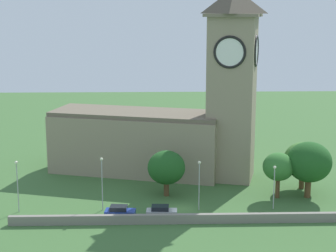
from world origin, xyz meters
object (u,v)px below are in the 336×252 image
object	(u,v)px
car_blue	(120,212)
streetlamp_west_mid	(102,176)
streetlamp_central	(199,178)
tree_churchyard	(309,162)
car_silver	(161,211)
streetlamp_east_mid	(274,180)
streetlamp_west_end	(17,178)
tree_riverside_west	(303,159)
tree_by_tower	(166,168)
tree_riverside_east	(278,167)
church	(168,122)

from	to	relation	value
car_blue	streetlamp_west_mid	bearing A→B (deg)	132.02
streetlamp_central	tree_churchyard	distance (m)	17.81
car_silver	streetlamp_east_mid	bearing A→B (deg)	10.18
tree_churchyard	streetlamp_west_end	bearing A→B (deg)	-173.45
tree_churchyard	tree_riverside_west	world-z (taller)	tree_churchyard
streetlamp_west_mid	streetlamp_central	bearing A→B (deg)	-1.59
car_silver	tree_by_tower	size ratio (longest dim) A/B	0.61
car_blue	car_silver	xyz separation A→B (m)	(5.73, -0.22, 0.03)
car_blue	streetlamp_central	bearing A→B (deg)	12.69
streetlamp_west_mid	tree_riverside_west	world-z (taller)	streetlamp_west_mid
streetlamp_west_mid	streetlamp_east_mid	world-z (taller)	streetlamp_west_mid
streetlamp_west_end	streetlamp_central	distance (m)	25.64
streetlamp_central	tree_riverside_east	world-z (taller)	streetlamp_central
car_silver	tree_by_tower	xyz separation A→B (m)	(0.95, 9.07, 3.64)
tree_riverside_east	tree_riverside_west	xyz separation A→B (m)	(4.88, 4.27, 0.01)
tree_churchyard	tree_riverside_east	size ratio (longest dim) A/B	1.23
church	streetlamp_central	xyz separation A→B (m)	(3.80, -18.20, -4.27)
car_silver	tree_by_tower	world-z (taller)	tree_by_tower
streetlamp_west_mid	tree_by_tower	xyz separation A→B (m)	(9.30, 5.95, -0.62)
car_blue	tree_by_tower	world-z (taller)	tree_by_tower
tree_churchyard	tree_riverside_west	xyz separation A→B (m)	(0.22, 4.25, -0.69)
church	tree_riverside_east	bearing A→B (deg)	-39.21
car_silver	tree_riverside_west	size ratio (longest dim) A/B	0.57
streetlamp_west_mid	tree_riverside_east	xyz separation A→B (m)	(26.22, 4.57, -0.27)
car_blue	tree_riverside_east	distance (m)	25.09
streetlamp_east_mid	tree_riverside_west	world-z (taller)	tree_riverside_west
church	tree_riverside_east	size ratio (longest dim) A/B	5.24
car_silver	streetlamp_central	size ratio (longest dim) A/B	0.59
car_blue	streetlamp_east_mid	bearing A→B (deg)	7.00
church	tree_by_tower	distance (m)	12.75
streetlamp_central	tree_by_tower	size ratio (longest dim) A/B	1.02
streetlamp_central	tree_riverside_west	bearing A→B (deg)	28.05
car_blue	streetlamp_west_end	bearing A→B (deg)	169.88
streetlamp_west_end	streetlamp_west_mid	world-z (taller)	streetlamp_west_mid
streetlamp_east_mid	tree_riverside_west	bearing A→B (deg)	54.16
streetlamp_central	church	bearing A→B (deg)	101.80
streetlamp_east_mid	streetlamp_central	bearing A→B (deg)	-179.05
church	tree_churchyard	size ratio (longest dim) A/B	4.26
streetlamp_west_mid	tree_churchyard	size ratio (longest dim) A/B	0.90
tree_by_tower	car_blue	bearing A→B (deg)	-127.07
tree_churchyard	tree_riverside_west	distance (m)	4.31
car_silver	tree_churchyard	distance (m)	24.27
streetlamp_west_end	tree_by_tower	world-z (taller)	streetlamp_west_end
tree_riverside_east	tree_by_tower	bearing A→B (deg)	175.33
streetlamp_west_end	tree_churchyard	xyz separation A→B (m)	(42.73, 4.91, 0.60)
streetlamp_west_end	streetlamp_central	xyz separation A→B (m)	(25.64, -0.06, -0.12)
church	tree_by_tower	xyz separation A→B (m)	(-0.68, -11.87, -4.61)
church	tree_churchyard	xyz separation A→B (m)	(20.89, -13.23, -3.55)
streetlamp_west_end	tree_riverside_west	xyz separation A→B (m)	(42.95, 9.16, -0.08)
tree_by_tower	streetlamp_central	bearing A→B (deg)	-54.70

